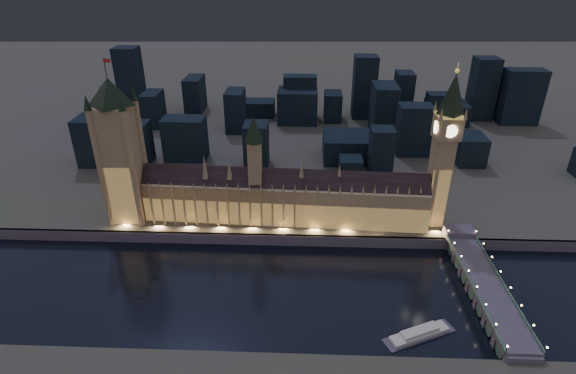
{
  "coord_description": "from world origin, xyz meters",
  "views": [
    {
      "loc": [
        15.62,
        -217.09,
        178.6
      ],
      "look_at": [
        5.0,
        55.0,
        38.0
      ],
      "focal_mm": 28.0,
      "sensor_mm": 36.0,
      "label": 1
    }
  ],
  "objects_px": {
    "palace_of_westminster": "(283,197)",
    "river_boat": "(419,334)",
    "westminster_bridge": "(482,284)",
    "elizabeth_tower": "(445,140)",
    "victoria_tower": "(119,145)"
  },
  "relations": [
    {
      "from": "elizabeth_tower",
      "to": "westminster_bridge",
      "type": "distance_m",
      "value": 93.45
    },
    {
      "from": "palace_of_westminster",
      "to": "elizabeth_tower",
      "type": "height_order",
      "value": "elizabeth_tower"
    },
    {
      "from": "elizabeth_tower",
      "to": "river_boat",
      "type": "distance_m",
      "value": 127.14
    },
    {
      "from": "victoria_tower",
      "to": "river_boat",
      "type": "xyz_separation_m",
      "value": [
        188.02,
        -102.03,
        -62.88
      ]
    },
    {
      "from": "palace_of_westminster",
      "to": "elizabeth_tower",
      "type": "distance_m",
      "value": 115.91
    },
    {
      "from": "westminster_bridge",
      "to": "river_boat",
      "type": "xyz_separation_m",
      "value": [
        -44.25,
        -36.66,
        -4.43
      ]
    },
    {
      "from": "victoria_tower",
      "to": "westminster_bridge",
      "type": "height_order",
      "value": "victoria_tower"
    },
    {
      "from": "palace_of_westminster",
      "to": "river_boat",
      "type": "distance_m",
      "value": 130.01
    },
    {
      "from": "westminster_bridge",
      "to": "palace_of_westminster",
      "type": "bearing_deg",
      "value": 151.72
    },
    {
      "from": "elizabeth_tower",
      "to": "victoria_tower",
      "type": "bearing_deg",
      "value": -180.0
    },
    {
      "from": "westminster_bridge",
      "to": "river_boat",
      "type": "bearing_deg",
      "value": -140.35
    },
    {
      "from": "westminster_bridge",
      "to": "elizabeth_tower",
      "type": "bearing_deg",
      "value": 102.31
    },
    {
      "from": "palace_of_westminster",
      "to": "river_boat",
      "type": "height_order",
      "value": "palace_of_westminster"
    },
    {
      "from": "river_boat",
      "to": "elizabeth_tower",
      "type": "bearing_deg",
      "value": 73.63
    },
    {
      "from": "palace_of_westminster",
      "to": "victoria_tower",
      "type": "bearing_deg",
      "value": 179.91
    }
  ]
}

